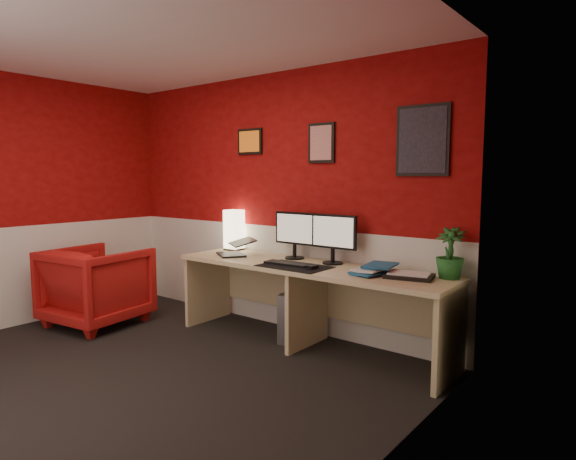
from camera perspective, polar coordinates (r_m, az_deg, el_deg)
The scene contains 26 objects.
ground at distance 3.99m, azimuth -18.47°, elevation -16.10°, with size 4.00×3.50×0.01m, color black.
ceiling at distance 3.83m, azimuth -19.86°, elevation 21.06°, with size 4.00×3.50×0.01m, color white.
wall_back at distance 4.88m, azimuth -1.60°, elevation 3.37°, with size 4.00×0.01×2.50m, color maroon.
wall_left at distance 5.50m, azimuth -30.55°, elevation 2.82°, with size 0.01×3.50×2.50m, color maroon.
wall_right at distance 2.30m, azimuth 8.97°, elevation -0.01°, with size 0.01×3.50×2.50m, color maroon.
wainscot_back at distance 4.97m, azimuth -1.61°, elevation -5.30°, with size 4.00×0.01×1.00m, color silver.
wainscot_left at distance 5.58m, azimuth -30.10°, elevation -4.89°, with size 0.01×3.50×1.00m, color silver.
wainscot_right at distance 2.50m, azimuth 8.56°, elevation -17.34°, with size 0.01×3.50×1.00m, color silver.
desk at distance 4.35m, azimuth 2.27°, elevation -8.83°, with size 2.60×0.65×0.73m, color #CDB684.
shoji_lamp at distance 5.13m, azimuth -6.30°, elevation -0.12°, with size 0.16×0.16×0.40m, color #FFE5B2.
laptop at distance 4.79m, azimuth -6.66°, elevation -1.66°, with size 0.33×0.23×0.22m, color black.
monitor_left at distance 4.55m, azimuth 0.77°, elevation 0.24°, with size 0.45×0.06×0.58m, color black.
monitor_right at distance 4.30m, azimuth 5.26°, elevation -0.14°, with size 0.45×0.06×0.58m, color black.
desk_mat at distance 4.19m, azimuth 0.77°, elevation -4.25°, with size 0.60×0.38×0.01m, color black.
keyboard at distance 4.26m, azimuth -0.04°, elevation -3.91°, with size 0.42×0.14×0.02m, color black.
mouse at distance 4.06m, azimuth 2.85°, elevation -4.33°, with size 0.06×0.10×0.03m, color black.
book_bottom at distance 3.96m, azimuth 8.28°, elevation -4.77°, with size 0.21×0.28×0.03m, color #1E5B8C.
book_middle at distance 3.97m, azimuth 8.35°, elevation -4.37°, with size 0.21×0.29×0.02m, color silver.
book_top at distance 3.98m, azimuth 9.17°, elevation -4.00°, with size 0.23×0.30×0.03m, color #1E5B8C.
zen_tray at distance 3.84m, azimuth 13.96°, elevation -5.23°, with size 0.35×0.25×0.03m, color black.
potted_plant at distance 3.88m, azimuth 18.36°, elevation -2.56°, with size 0.22×0.22×0.39m, color #19591E.
pc_tower at distance 4.58m, azimuth 1.09°, elevation -9.87°, with size 0.20×0.45×0.45m, color #99999E.
armchair at distance 5.35m, azimuth -21.38°, elevation -6.07°, with size 0.84×0.87×0.79m, color #AB1412.
art_left at distance 5.08m, azimuth -4.45°, elevation 10.24°, with size 0.32×0.02×0.26m, color orange.
art_center at distance 4.53m, azimuth 3.92°, elevation 10.09°, with size 0.28×0.02×0.36m, color red.
art_right at distance 4.07m, azimuth 15.42°, elevation 10.03°, with size 0.44×0.02×0.56m, color black.
Camera 1 is at (3.11, -2.00, 1.50)m, focal length 30.51 mm.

